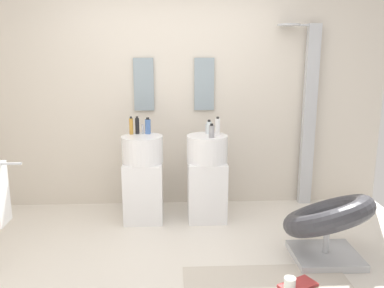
% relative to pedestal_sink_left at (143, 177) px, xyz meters
% --- Properties ---
extents(ground_plane, '(4.80, 3.60, 0.04)m').
position_rel_pedestal_sink_left_xyz_m(ground_plane, '(0.33, -1.12, -0.49)').
color(ground_plane, silver).
extents(rear_partition, '(4.80, 0.10, 2.60)m').
position_rel_pedestal_sink_left_xyz_m(rear_partition, '(0.33, 0.53, 0.83)').
color(rear_partition, beige).
rests_on(rear_partition, ground_plane).
extents(pedestal_sink_left, '(0.42, 0.42, 1.01)m').
position_rel_pedestal_sink_left_xyz_m(pedestal_sink_left, '(0.00, 0.00, 0.00)').
color(pedestal_sink_left, white).
rests_on(pedestal_sink_left, ground_plane).
extents(pedestal_sink_right, '(0.42, 0.42, 1.01)m').
position_rel_pedestal_sink_left_xyz_m(pedestal_sink_right, '(0.67, 0.00, 0.00)').
color(pedestal_sink_right, white).
rests_on(pedestal_sink_right, ground_plane).
extents(vanity_mirror_left, '(0.22, 0.03, 0.58)m').
position_rel_pedestal_sink_left_xyz_m(vanity_mirror_left, '(0.00, 0.46, 0.93)').
color(vanity_mirror_left, '#8C9EA8').
extents(vanity_mirror_right, '(0.22, 0.03, 0.58)m').
position_rel_pedestal_sink_left_xyz_m(vanity_mirror_right, '(0.67, 0.46, 0.93)').
color(vanity_mirror_right, '#8C9EA8').
extents(shower_column, '(0.49, 0.24, 2.05)m').
position_rel_pedestal_sink_left_xyz_m(shower_column, '(1.85, 0.41, 0.61)').
color(shower_column, '#B7BABF').
rests_on(shower_column, ground_plane).
extents(lounge_chair, '(1.10, 1.10, 0.65)m').
position_rel_pedestal_sink_left_xyz_m(lounge_chair, '(1.62, -0.93, -0.12)').
color(lounge_chair, '#B7BABF').
rests_on(lounge_chair, ground_plane).
extents(magazine_red, '(0.32, 0.26, 0.02)m').
position_rel_pedestal_sink_left_xyz_m(magazine_red, '(1.25, -1.36, -0.44)').
color(magazine_red, '#B73838').
rests_on(magazine_red, area_rug).
extents(coffee_mug, '(0.09, 0.09, 0.11)m').
position_rel_pedestal_sink_left_xyz_m(coffee_mug, '(1.17, -1.42, -0.40)').
color(coffee_mug, white).
rests_on(coffee_mug, area_rug).
extents(soap_bottle_black, '(0.04, 0.04, 0.18)m').
position_rel_pedestal_sink_left_xyz_m(soap_bottle_black, '(-0.06, 0.13, 0.53)').
color(soap_bottle_black, black).
rests_on(soap_bottle_black, pedestal_sink_left).
extents(soap_bottle_grey, '(0.06, 0.06, 0.14)m').
position_rel_pedestal_sink_left_xyz_m(soap_bottle_grey, '(0.70, -0.10, 0.51)').
color(soap_bottle_grey, '#99999E').
rests_on(soap_bottle_grey, pedestal_sink_right).
extents(soap_bottle_amber, '(0.04, 0.04, 0.19)m').
position_rel_pedestal_sink_left_xyz_m(soap_bottle_amber, '(-0.12, 0.10, 0.53)').
color(soap_bottle_amber, '#C68C38').
rests_on(soap_bottle_amber, pedestal_sink_left).
extents(soap_bottle_clear, '(0.05, 0.05, 0.15)m').
position_rel_pedestal_sink_left_xyz_m(soap_bottle_clear, '(0.70, 0.10, 0.51)').
color(soap_bottle_clear, silver).
rests_on(soap_bottle_clear, pedestal_sink_right).
extents(soap_bottle_blue, '(0.06, 0.06, 0.17)m').
position_rel_pedestal_sink_left_xyz_m(soap_bottle_blue, '(0.05, 0.13, 0.52)').
color(soap_bottle_blue, '#4C72B7').
rests_on(soap_bottle_blue, pedestal_sink_left).
extents(soap_bottle_white, '(0.05, 0.05, 0.19)m').
position_rel_pedestal_sink_left_xyz_m(soap_bottle_white, '(0.78, 0.03, 0.53)').
color(soap_bottle_white, white).
rests_on(soap_bottle_white, pedestal_sink_right).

